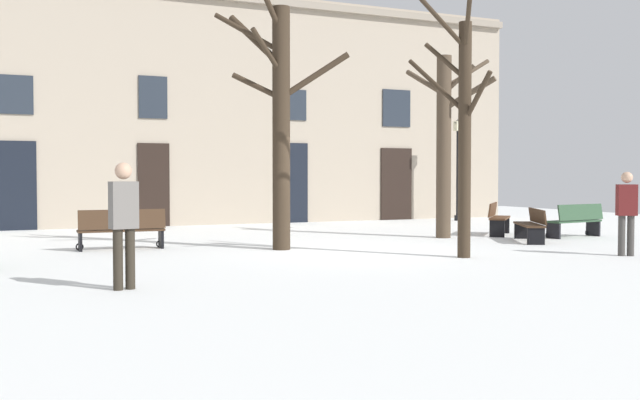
# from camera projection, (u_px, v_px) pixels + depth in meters

# --- Properties ---
(ground_plane) EXTENTS (36.18, 36.18, 0.00)m
(ground_plane) POSITION_uv_depth(u_px,v_px,m) (357.00, 252.00, 15.59)
(ground_plane) COLOR white
(building_facade) EXTENTS (22.61, 0.60, 7.87)m
(building_facade) POSITION_uv_depth(u_px,v_px,m) (224.00, 107.00, 24.53)
(building_facade) COLOR tan
(building_facade) RESTS_ON ground
(tree_left_of_center) EXTENTS (2.75, 1.78, 5.67)m
(tree_left_of_center) POSITION_uv_depth(u_px,v_px,m) (280.00, 117.00, 16.03)
(tree_left_of_center) COLOR #382B1E
(tree_left_of_center) RESTS_ON ground
(tree_near_facade) EXTENTS (1.89, 2.53, 4.82)m
(tree_near_facade) POSITION_uv_depth(u_px,v_px,m) (445.00, 140.00, 19.13)
(tree_near_facade) COLOR #4C3D2D
(tree_near_facade) RESTS_ON ground
(tree_foreground) EXTENTS (1.28, 2.46, 5.20)m
(tree_foreground) POSITION_uv_depth(u_px,v_px,m) (463.00, 127.00, 14.46)
(tree_foreground) COLOR #382B1E
(tree_foreground) RESTS_ON ground
(streetlamp) EXTENTS (0.30, 0.30, 3.71)m
(streetlamp) POSITION_uv_depth(u_px,v_px,m) (458.00, 159.00, 26.51)
(streetlamp) COLOR black
(streetlamp) RESTS_ON ground
(bench_back_to_back_right) EXTENTS (1.82, 0.76, 0.90)m
(bench_back_to_back_right) POSITION_uv_depth(u_px,v_px,m) (576.00, 220.00, 19.29)
(bench_back_to_back_right) COLOR #2D4C33
(bench_back_to_back_right) RESTS_ON ground
(bench_back_to_back_left) EXTENTS (1.92, 0.50, 0.91)m
(bench_back_to_back_left) POSITION_uv_depth(u_px,v_px,m) (122.00, 229.00, 16.04)
(bench_back_to_back_left) COLOR #3D2819
(bench_back_to_back_left) RESTS_ON ground
(bench_near_lamp) EXTENTS (1.42, 1.45, 0.90)m
(bench_near_lamp) POSITION_uv_depth(u_px,v_px,m) (498.00, 218.00, 20.05)
(bench_near_lamp) COLOR #51331E
(bench_near_lamp) RESTS_ON ground
(bench_facing_shops) EXTENTS (1.30, 1.83, 0.83)m
(bench_facing_shops) POSITION_uv_depth(u_px,v_px,m) (531.00, 224.00, 18.04)
(bench_facing_shops) COLOR #3D2819
(bench_facing_shops) RESTS_ON ground
(person_strolling) EXTENTS (0.44, 0.37, 1.72)m
(person_strolling) POSITION_uv_depth(u_px,v_px,m) (627.00, 209.00, 14.80)
(person_strolling) COLOR #403D3A
(person_strolling) RESTS_ON ground
(person_crossing_plaza) EXTENTS (0.41, 0.29, 1.83)m
(person_crossing_plaza) POSITION_uv_depth(u_px,v_px,m) (124.00, 218.00, 10.40)
(person_crossing_plaza) COLOR #2D271E
(person_crossing_plaza) RESTS_ON ground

